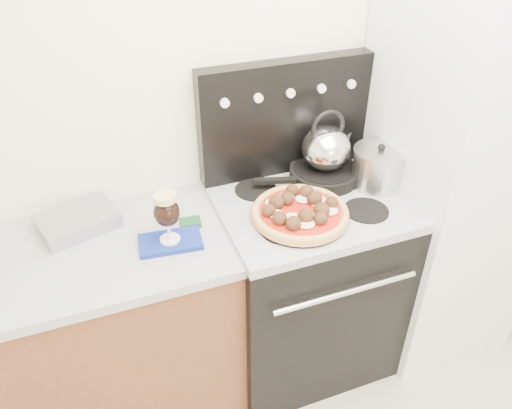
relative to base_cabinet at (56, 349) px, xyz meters
name	(u,v)px	position (x,y,z in m)	size (l,w,h in m)	color
room_shell	(450,289)	(1.02, -0.91, 0.82)	(3.52, 3.01, 2.52)	#B6AB99
base_cabinet	(56,349)	(0.00, 0.00, 0.00)	(1.45, 0.60, 0.86)	brown
countertop	(27,267)	(0.00, 0.00, 0.45)	(1.48, 0.63, 0.04)	#ADADAE
stove_body	(303,285)	(1.10, -0.02, 0.01)	(0.76, 0.65, 0.88)	black
cooktop	(309,204)	(1.10, -0.02, 0.47)	(0.76, 0.65, 0.04)	#ADADB2
backguard	(285,118)	(1.10, 0.25, 0.74)	(0.76, 0.08, 0.50)	black
fridge	(454,166)	(1.80, -0.05, 0.52)	(0.64, 0.68, 1.90)	silver
foil_sheet	(78,221)	(0.20, 0.15, 0.50)	(0.28, 0.21, 0.06)	silver
oven_mitt	(170,242)	(0.51, -0.08, 0.48)	(0.23, 0.13, 0.02)	navy
beer_glass	(167,217)	(0.51, -0.08, 0.59)	(0.10, 0.10, 0.21)	black
pizza_pan	(300,218)	(1.01, -0.13, 0.50)	(0.36, 0.36, 0.01)	black
pizza	(300,211)	(1.01, -0.13, 0.53)	(0.37, 0.37, 0.05)	#D7B753
skillet	(324,174)	(1.24, 0.10, 0.52)	(0.30, 0.30, 0.05)	black
tea_kettle	(326,145)	(1.24, 0.10, 0.66)	(0.21, 0.21, 0.23)	silver
stock_pot	(378,168)	(1.43, -0.01, 0.57)	(0.22, 0.22, 0.16)	#BABABA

